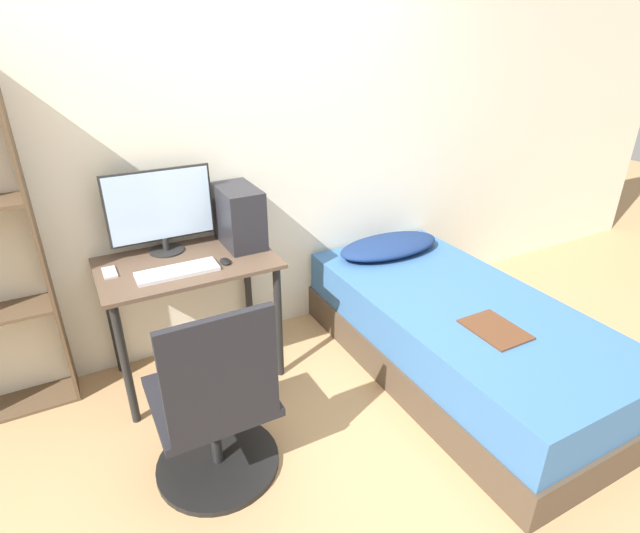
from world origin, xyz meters
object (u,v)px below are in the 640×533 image
object	(u,v)px
bed	(459,336)
pc_tower	(239,216)
office_chair	(216,417)
monitor	(161,209)
keyboard	(177,271)

from	to	relation	value
bed	pc_tower	world-z (taller)	pc_tower
office_chair	monitor	size ratio (longest dim) A/B	1.67
keyboard	pc_tower	xyz separation A→B (m)	(0.43, 0.22, 0.16)
bed	pc_tower	distance (m)	1.49
monitor	keyboard	xyz separation A→B (m)	(-0.01, -0.31, -0.25)
keyboard	office_chair	bearing A→B (deg)	-93.95
keyboard	monitor	bearing A→B (deg)	87.50
office_chair	bed	distance (m)	1.53
monitor	pc_tower	xyz separation A→B (m)	(0.42, -0.09, -0.08)
monitor	pc_tower	bearing A→B (deg)	-12.37
pc_tower	keyboard	bearing A→B (deg)	-153.18
bed	pc_tower	xyz separation A→B (m)	(-1.04, 0.81, 0.68)
office_chair	bed	bearing A→B (deg)	3.89
bed	keyboard	world-z (taller)	keyboard
monitor	keyboard	distance (m)	0.39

